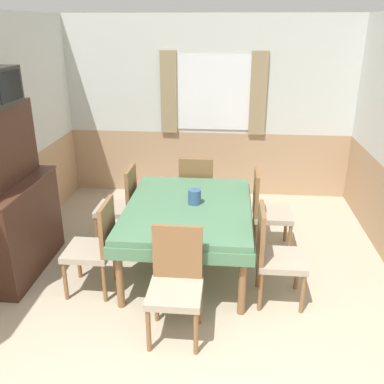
{
  "coord_description": "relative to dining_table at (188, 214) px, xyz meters",
  "views": [
    {
      "loc": [
        0.34,
        -1.77,
        2.49
      ],
      "look_at": [
        -0.04,
        2.24,
        0.88
      ],
      "focal_mm": 40.0,
      "sensor_mm": 36.0,
      "label": 1
    }
  ],
  "objects": [
    {
      "name": "wall_back",
      "position": [
        0.08,
        2.22,
        0.68
      ],
      "size": [
        4.55,
        0.1,
        2.6
      ],
      "color": "silver",
      "rests_on": "ground_plane"
    },
    {
      "name": "chair_left_near",
      "position": [
        -0.84,
        -0.5,
        -0.12
      ],
      "size": [
        0.44,
        0.44,
        0.94
      ],
      "rotation": [
        0.0,
        0.0,
        1.57
      ],
      "color": "brown",
      "rests_on": "ground_plane"
    },
    {
      "name": "vase",
      "position": [
        0.06,
        0.05,
        0.18
      ],
      "size": [
        0.14,
        0.14,
        0.15
      ],
      "color": "#335684",
      "rests_on": "dining_table"
    },
    {
      "name": "chair_left_far",
      "position": [
        -0.84,
        0.5,
        -0.12
      ],
      "size": [
        0.44,
        0.44,
        0.94
      ],
      "rotation": [
        0.0,
        0.0,
        1.57
      ],
      "color": "brown",
      "rests_on": "ground_plane"
    },
    {
      "name": "chair_head_near",
      "position": [
        -0.0,
        -1.04,
        -0.12
      ],
      "size": [
        0.44,
        0.44,
        0.94
      ],
      "rotation": [
        0.0,
        0.0,
        3.14
      ],
      "color": "brown",
      "rests_on": "ground_plane"
    },
    {
      "name": "chair_right_near",
      "position": [
        0.84,
        -0.5,
        -0.12
      ],
      "size": [
        0.44,
        0.44,
        0.94
      ],
      "rotation": [
        0.0,
        0.0,
        4.71
      ],
      "color": "brown",
      "rests_on": "ground_plane"
    },
    {
      "name": "chair_right_far",
      "position": [
        0.84,
        0.5,
        -0.12
      ],
      "size": [
        0.44,
        0.44,
        0.94
      ],
      "rotation": [
        0.0,
        0.0,
        4.71
      ],
      "color": "brown",
      "rests_on": "ground_plane"
    },
    {
      "name": "sideboard",
      "position": [
        -1.78,
        -0.21,
        0.11
      ],
      "size": [
        0.46,
        1.21,
        1.75
      ],
      "color": "#3D2319",
      "rests_on": "ground_plane"
    },
    {
      "name": "dining_table",
      "position": [
        0.0,
        0.0,
        0.0
      ],
      "size": [
        1.3,
        1.7,
        0.73
      ],
      "color": "#4C7A56",
      "rests_on": "ground_plane"
    },
    {
      "name": "chair_head_window",
      "position": [
        -0.0,
        1.04,
        -0.12
      ],
      "size": [
        0.44,
        0.44,
        0.94
      ],
      "color": "brown",
      "rests_on": "ground_plane"
    }
  ]
}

